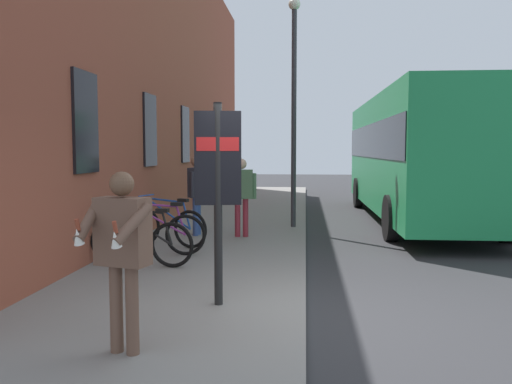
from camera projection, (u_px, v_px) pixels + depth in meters
ground at (350, 236)px, 12.14m from camera, size 60.00×60.00×0.00m
sidewalk_pavement at (241, 220)px, 14.37m from camera, size 24.00×3.50×0.12m
station_facade at (173, 75)px, 15.22m from camera, size 22.00×0.65×8.20m
bicycle_by_door at (141, 242)px, 8.45m from camera, size 0.48×1.76×0.97m
bicycle_far_end at (156, 233)px, 9.33m from camera, size 0.48×1.77×0.97m
bicycle_under_window at (167, 226)px, 10.19m from camera, size 0.72×1.68×0.97m
transit_info_sign at (218, 171)px, 6.25m from camera, size 0.17×0.56×2.40m
city_bus at (416, 151)px, 14.57m from camera, size 10.52×2.70×3.35m
pedestrian_by_facade at (242, 189)px, 11.25m from camera, size 0.28×0.63×1.66m
pedestrian_near_bus at (197, 187)px, 11.45m from camera, size 0.64×0.30×1.70m
tourist_with_hotdogs at (121, 242)px, 4.75m from camera, size 0.66×0.65×1.66m
street_lamp at (294, 93)px, 12.54m from camera, size 0.28×0.28×5.37m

